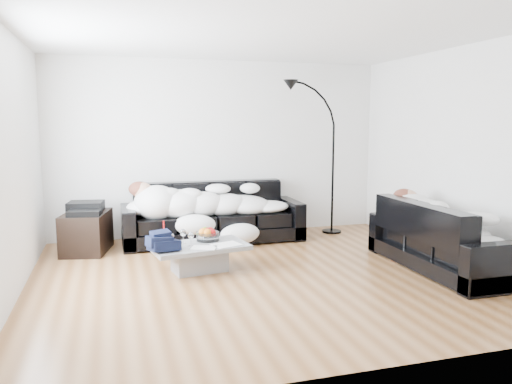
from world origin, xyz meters
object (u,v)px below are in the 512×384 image
object	(u,v)px
wine_glass_a	(183,237)
wine_glass_c	(191,239)
sleeper_right	(444,216)
coffee_table	(200,258)
sofa_back	(213,213)
floor_lamp	(333,167)
stereo	(85,208)
fruit_bowl	(208,234)
sleeper_back	(213,198)
shoes	(402,255)
wine_glass_b	(171,240)
sofa_right	(443,236)
av_cabinet	(87,232)
candle_right	(164,232)
candle_left	(164,234)

from	to	relation	value
wine_glass_a	wine_glass_c	world-z (taller)	wine_glass_a
sleeper_right	coffee_table	world-z (taller)	sleeper_right
sofa_back	floor_lamp	world-z (taller)	floor_lamp
wine_glass_a	wine_glass_c	size ratio (longest dim) A/B	1.06
sleeper_right	stereo	world-z (taller)	sleeper_right
floor_lamp	wine_glass_a	bearing A→B (deg)	-132.09
fruit_bowl	coffee_table	bearing A→B (deg)	-128.37
sleeper_back	wine_glass_c	world-z (taller)	sleeper_back
shoes	floor_lamp	size ratio (longest dim) A/B	0.20
sleeper_back	fruit_bowl	size ratio (longest dim) A/B	7.93
sleeper_back	sleeper_right	bearing A→B (deg)	-41.92
wine_glass_b	sofa_right	bearing A→B (deg)	-12.92
stereo	av_cabinet	bearing A→B (deg)	9.28
shoes	fruit_bowl	bearing A→B (deg)	166.89
shoes	av_cabinet	distance (m)	4.07
coffee_table	av_cabinet	size ratio (longest dim) A/B	1.40
sleeper_back	coffee_table	distance (m)	1.49
sleeper_right	wine_glass_c	bearing A→B (deg)	76.87
fruit_bowl	wine_glass_b	xyz separation A→B (m)	(-0.44, -0.17, -0.01)
sofa_back	sofa_right	size ratio (longest dim) A/B	1.30
sleeper_right	wine_glass_c	xyz separation A→B (m)	(-2.82, 0.66, -0.23)
sofa_back	wine_glass_b	distance (m)	1.59
sleeper_right	av_cabinet	distance (m)	4.46
shoes	stereo	distance (m)	4.10
wine_glass_b	shoes	xyz separation A→B (m)	(2.84, -0.19, -0.34)
coffee_table	shoes	bearing A→B (deg)	-4.48
candle_right	candle_left	bearing A→B (deg)	-97.00
candle_left	floor_lamp	world-z (taller)	floor_lamp
coffee_table	wine_glass_a	xyz separation A→B (m)	(-0.17, 0.09, 0.24)
sleeper_back	fruit_bowl	bearing A→B (deg)	-104.75
sleeper_back	shoes	distance (m)	2.66
wine_glass_a	wine_glass_c	distance (m)	0.15
wine_glass_c	candle_right	distance (m)	0.38
coffee_table	wine_glass_a	world-z (taller)	wine_glass_a
wine_glass_b	floor_lamp	bearing A→B (deg)	28.85
sofa_back	sofa_right	distance (m)	3.09
candle_right	sofa_back	bearing A→B (deg)	55.50
stereo	floor_lamp	xyz separation A→B (m)	(3.59, 0.18, 0.43)
sofa_right	wine_glass_b	world-z (taller)	sofa_right
av_cabinet	floor_lamp	xyz separation A→B (m)	(3.59, 0.18, 0.75)
fruit_bowl	shoes	xyz separation A→B (m)	(2.39, -0.36, -0.35)
sofa_right	stereo	distance (m)	4.45
sleeper_back	shoes	size ratio (longest dim) A/B	5.20
sofa_right	coffee_table	bearing A→B (deg)	75.56
wine_glass_b	wine_glass_c	bearing A→B (deg)	-10.21
sofa_back	sofa_right	bearing A→B (deg)	-42.61
sofa_back	sofa_right	xyz separation A→B (m)	(2.28, -2.09, -0.02)
sofa_right	fruit_bowl	xyz separation A→B (m)	(-2.59, 0.86, 0.00)
sofa_back	coffee_table	size ratio (longest dim) A/B	2.37
sofa_right	sleeper_back	world-z (taller)	sleeper_back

